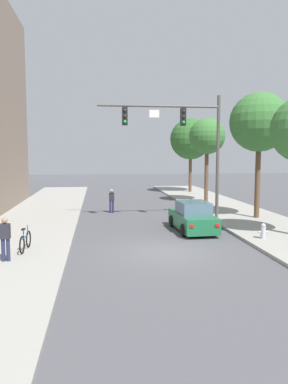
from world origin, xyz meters
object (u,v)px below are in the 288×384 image
(pedestrian_crossing_road, at_px, (112,200))
(fire_hydrant, at_px, (263,231))
(traffic_signal_mast, at_px, (184,133))
(street_tree_third, at_px, (207,137))
(car_lead_green, at_px, (193,218))
(pedestrian_sidewalk_left_walker, at_px, (5,237))
(street_tree_second, at_px, (259,123))
(street_tree_farthest, at_px, (191,139))
(bicycle_leaning, at_px, (25,241))

(pedestrian_crossing_road, xyz_separation_m, fire_hydrant, (6.74, -9.56, -0.41))
(traffic_signal_mast, xyz_separation_m, street_tree_third, (3.73, 7.73, 0.10))
(car_lead_green, height_order, pedestrian_sidewalk_left_walker, pedestrian_sidewalk_left_walker)
(street_tree_second, bearing_deg, street_tree_third, 95.95)
(street_tree_third, distance_m, street_tree_farthest, 8.12)
(car_lead_green, xyz_separation_m, pedestrian_sidewalk_left_walker, (-8.43, -5.20, 0.34))
(traffic_signal_mast, distance_m, pedestrian_crossing_road, 7.12)
(pedestrian_sidewalk_left_walker, height_order, fire_hydrant, pedestrian_sidewalk_left_walker)
(pedestrian_crossing_road, bearing_deg, street_tree_third, 27.74)
(pedestrian_crossing_road, height_order, street_tree_second, street_tree_second)
(street_tree_second, bearing_deg, fire_hydrant, -110.79)
(pedestrian_sidewalk_left_walker, distance_m, street_tree_farthest, 27.93)
(car_lead_green, bearing_deg, traffic_signal_mast, 85.79)
(pedestrian_sidewalk_left_walker, xyz_separation_m, street_tree_second, (13.25, 8.02, 4.94))
(pedestrian_crossing_road, height_order, street_tree_farthest, street_tree_farthest)
(car_lead_green, relative_size, street_tree_farthest, 0.56)
(pedestrian_sidewalk_left_walker, xyz_separation_m, bicycle_leaning, (0.43, 1.50, -0.52))
(bicycle_leaning, bearing_deg, traffic_signal_mast, 40.17)
(pedestrian_crossing_road, relative_size, street_tree_farthest, 0.22)
(car_lead_green, distance_m, street_tree_farthest, 20.23)
(traffic_signal_mast, relative_size, street_tree_second, 0.98)
(traffic_signal_mast, distance_m, car_lead_green, 5.69)
(pedestrian_sidewalk_left_walker, height_order, pedestrian_crossing_road, pedestrian_sidewalk_left_walker)
(bicycle_leaning, bearing_deg, fire_hydrant, 4.82)
(pedestrian_sidewalk_left_walker, xyz_separation_m, street_tree_third, (12.40, 16.18, 4.42))
(street_tree_second, xyz_separation_m, street_tree_third, (-0.85, 8.15, -0.51))
(traffic_signal_mast, distance_m, fire_hydrant, 8.15)
(car_lead_green, bearing_deg, bicycle_leaning, -155.17)
(traffic_signal_mast, bearing_deg, bicycle_leaning, -139.83)
(fire_hydrant, xyz_separation_m, street_tree_third, (1.29, 13.78, 4.98))
(street_tree_third, bearing_deg, fire_hydrant, -95.34)
(pedestrian_crossing_road, bearing_deg, traffic_signal_mast, -39.28)
(pedestrian_crossing_road, distance_m, street_tree_third, 10.15)
(street_tree_third, xyz_separation_m, street_tree_farthest, (0.65, 8.10, 0.12))
(pedestrian_crossing_road, bearing_deg, street_tree_farthest, 54.85)
(bicycle_leaning, bearing_deg, pedestrian_crossing_road, 69.33)
(pedestrian_sidewalk_left_walker, distance_m, street_tree_third, 20.86)
(pedestrian_crossing_road, bearing_deg, bicycle_leaning, -110.67)
(car_lead_green, relative_size, bicycle_leaning, 2.42)
(fire_hydrant, distance_m, street_tree_third, 14.71)
(traffic_signal_mast, bearing_deg, pedestrian_sidewalk_left_walker, -135.74)
(traffic_signal_mast, xyz_separation_m, pedestrian_sidewalk_left_walker, (-8.67, -8.45, -4.32))
(bicycle_leaning, distance_m, street_tree_second, 15.39)
(street_tree_third, bearing_deg, pedestrian_sidewalk_left_walker, -127.48)
(street_tree_second, xyz_separation_m, street_tree_farthest, (-0.20, 16.25, -0.40))
(street_tree_second, relative_size, street_tree_third, 1.12)
(bicycle_leaning, distance_m, street_tree_farthest, 26.53)
(traffic_signal_mast, height_order, street_tree_third, traffic_signal_mast)
(pedestrian_crossing_road, xyz_separation_m, street_tree_third, (8.02, 4.22, 4.57))
(bicycle_leaning, height_order, street_tree_second, street_tree_second)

